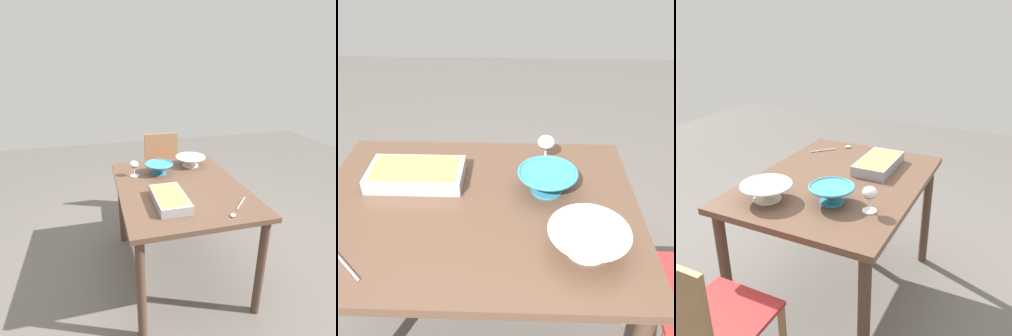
% 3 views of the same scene
% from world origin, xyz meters
% --- Properties ---
extents(ground_plane, '(8.00, 8.00, 0.00)m').
position_xyz_m(ground_plane, '(0.00, 0.00, 0.00)').
color(ground_plane, '#5B5651').
extents(dining_table, '(1.20, 0.91, 0.77)m').
position_xyz_m(dining_table, '(0.00, 0.00, 0.68)').
color(dining_table, brown).
rests_on(dining_table, ground_plane).
extents(chair, '(0.42, 0.38, 0.90)m').
position_xyz_m(chair, '(-0.96, 0.11, 0.49)').
color(chair, '#B22D2D').
rests_on(chair, ground_plane).
extents(wine_glass, '(0.07, 0.07, 0.13)m').
position_xyz_m(wine_glass, '(-0.27, -0.30, 0.86)').
color(wine_glass, white).
rests_on(wine_glass, dining_table).
extents(casserole_dish, '(0.37, 0.20, 0.06)m').
position_xyz_m(casserole_dish, '(0.25, -0.14, 0.81)').
color(casserole_dish, '#99999E').
rests_on(casserole_dish, dining_table).
extents(mixing_bowl, '(0.26, 0.26, 0.09)m').
position_xyz_m(mixing_bowl, '(-0.38, 0.21, 0.82)').
color(mixing_bowl, white).
rests_on(mixing_bowl, dining_table).
extents(small_bowl, '(0.23, 0.23, 0.09)m').
position_xyz_m(small_bowl, '(-0.26, -0.10, 0.82)').
color(small_bowl, teal).
rests_on(small_bowl, dining_table).
extents(serving_spoon, '(0.22, 0.21, 0.01)m').
position_xyz_m(serving_spoon, '(0.46, 0.22, 0.78)').
color(serving_spoon, silver).
rests_on(serving_spoon, dining_table).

